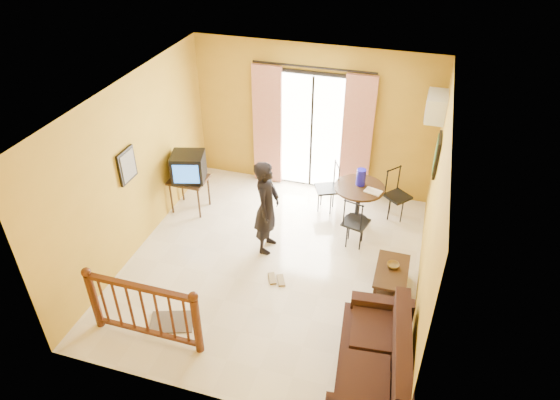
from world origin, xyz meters
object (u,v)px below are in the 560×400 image
(dining_table, at_px, (359,194))
(coffee_table, at_px, (391,276))
(sofa, at_px, (377,362))
(television, at_px, (188,167))
(standing_person, at_px, (267,207))

(dining_table, height_order, coffee_table, dining_table)
(sofa, bearing_deg, coffee_table, 84.55)
(television, distance_m, standing_person, 1.79)
(television, xyz_separation_m, standing_person, (1.66, -0.66, -0.09))
(sofa, xyz_separation_m, standing_person, (-2.06, 2.05, 0.49))
(television, xyz_separation_m, dining_table, (2.95, 0.50, -0.32))
(dining_table, bearing_deg, television, -170.35)
(dining_table, bearing_deg, coffee_table, -63.97)
(dining_table, relative_size, sofa, 0.47)
(dining_table, height_order, standing_person, standing_person)
(dining_table, distance_m, coffee_table, 1.77)
(television, distance_m, dining_table, 3.01)
(coffee_table, bearing_deg, television, 164.00)
(sofa, distance_m, standing_person, 2.95)
(television, distance_m, sofa, 4.64)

